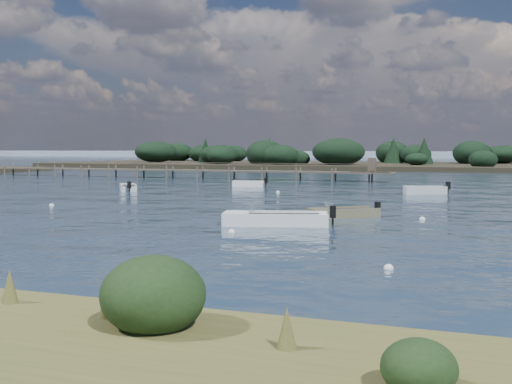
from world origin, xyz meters
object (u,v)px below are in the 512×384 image
at_px(tender_far_grey, 128,189).
at_px(jetty, 170,170).
at_px(tender_far_white, 249,185).
at_px(dinghy_mid_white_b, 343,214).
at_px(tender_far_grey_b, 425,192).
at_px(dinghy_mid_white_a, 275,221).

distance_m(tender_far_grey, jetty, 24.37).
bearing_deg(tender_far_white, dinghy_mid_white_b, -57.83).
height_order(dinghy_mid_white_b, tender_far_grey_b, tender_far_grey_b).
bearing_deg(tender_far_white, tender_far_grey_b, -12.46).
bearing_deg(tender_far_grey, dinghy_mid_white_b, -32.45).
bearing_deg(tender_far_white, dinghy_mid_white_a, -66.14).
bearing_deg(tender_far_grey_b, dinghy_mid_white_a, -100.58).
relative_size(dinghy_mid_white_b, jetty, 0.06).
height_order(tender_far_grey_b, jetty, jetty).
xyz_separation_m(tender_far_white, jetty, (-16.16, 13.70, 0.82)).
relative_size(tender_far_white, jetty, 0.05).
distance_m(tender_far_white, tender_far_grey_b, 17.70).
xyz_separation_m(dinghy_mid_white_b, dinghy_mid_white_a, (-2.30, -4.83, 0.03)).
relative_size(dinghy_mid_white_a, jetty, 0.09).
relative_size(tender_far_grey, dinghy_mid_white_a, 0.61).
distance_m(dinghy_mid_white_b, jetty, 48.71).
distance_m(tender_far_grey, dinghy_mid_white_a, 28.28).
height_order(tender_far_grey, jetty, jetty).
bearing_deg(dinghy_mid_white_b, tender_far_white, 122.17).
bearing_deg(dinghy_mid_white_b, dinghy_mid_white_a, -115.45).
distance_m(dinghy_mid_white_b, tender_far_grey_b, 20.09).
bearing_deg(jetty, tender_far_grey, -70.25).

